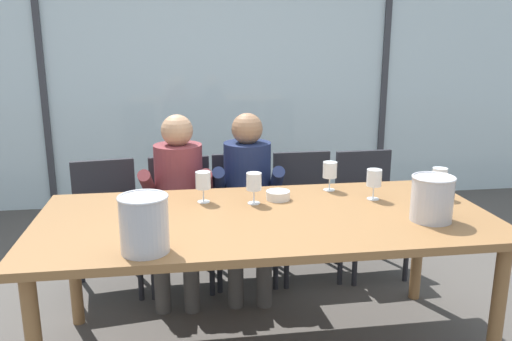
# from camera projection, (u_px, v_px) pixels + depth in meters

# --- Properties ---
(ground) EXTENTS (14.00, 14.00, 0.00)m
(ground) POSITION_uv_depth(u_px,v_px,m) (243.00, 271.00, 3.82)
(ground) COLOR #4C4742
(window_glass_panel) EXTENTS (7.54, 0.03, 2.60)m
(window_glass_panel) POSITION_uv_depth(u_px,v_px,m) (221.00, 76.00, 5.15)
(window_glass_panel) COLOR silver
(window_glass_panel) RESTS_ON ground
(window_mullion_left) EXTENTS (0.06, 0.06, 2.60)m
(window_mullion_left) POSITION_uv_depth(u_px,v_px,m) (43.00, 78.00, 4.90)
(window_mullion_left) COLOR #38383D
(window_mullion_left) RESTS_ON ground
(window_mullion_right) EXTENTS (0.06, 0.06, 2.60)m
(window_mullion_right) POSITION_uv_depth(u_px,v_px,m) (384.00, 74.00, 5.38)
(window_mullion_right) COLOR #38383D
(window_mullion_right) RESTS_ON ground
(hillside_vineyard) EXTENTS (13.54, 2.40, 2.07)m
(hillside_vineyard) POSITION_uv_depth(u_px,v_px,m) (203.00, 76.00, 8.85)
(hillside_vineyard) COLOR #568942
(hillside_vineyard) RESTS_ON ground
(dining_table) EXTENTS (2.34, 1.06, 0.78)m
(dining_table) POSITION_uv_depth(u_px,v_px,m) (266.00, 228.00, 2.69)
(dining_table) COLOR olive
(dining_table) RESTS_ON ground
(chair_near_curtain) EXTENTS (0.50, 0.50, 0.87)m
(chair_near_curtain) POSITION_uv_depth(u_px,v_px,m) (106.00, 216.00, 3.49)
(chair_near_curtain) COLOR #232328
(chair_near_curtain) RESTS_ON ground
(chair_left_of_center) EXTENTS (0.44, 0.44, 0.87)m
(chair_left_of_center) POSITION_uv_depth(u_px,v_px,m) (181.00, 211.00, 3.58)
(chair_left_of_center) COLOR #232328
(chair_left_of_center) RESTS_ON ground
(chair_center) EXTENTS (0.45, 0.45, 0.87)m
(chair_center) POSITION_uv_depth(u_px,v_px,m) (243.00, 207.00, 3.67)
(chair_center) COLOR #232328
(chair_center) RESTS_ON ground
(chair_right_of_center) EXTENTS (0.45, 0.45, 0.87)m
(chair_right_of_center) POSITION_uv_depth(u_px,v_px,m) (304.00, 204.00, 3.74)
(chair_right_of_center) COLOR #232328
(chair_right_of_center) RESTS_ON ground
(chair_near_window_right) EXTENTS (0.46, 0.46, 0.87)m
(chair_near_window_right) POSITION_uv_depth(u_px,v_px,m) (367.00, 202.00, 3.78)
(chair_near_window_right) COLOR #232328
(chair_near_window_right) RESTS_ON ground
(person_maroon_top) EXTENTS (0.49, 0.63, 1.19)m
(person_maroon_top) POSITION_uv_depth(u_px,v_px,m) (178.00, 193.00, 3.41)
(person_maroon_top) COLOR brown
(person_maroon_top) RESTS_ON ground
(person_navy_polo) EXTENTS (0.49, 0.63, 1.19)m
(person_navy_polo) POSITION_uv_depth(u_px,v_px,m) (248.00, 190.00, 3.47)
(person_navy_polo) COLOR #192347
(person_navy_polo) RESTS_ON ground
(ice_bucket_primary) EXTENTS (0.21, 0.21, 0.25)m
(ice_bucket_primary) POSITION_uv_depth(u_px,v_px,m) (144.00, 223.00, 2.19)
(ice_bucket_primary) COLOR #B7B7BC
(ice_bucket_primary) RESTS_ON dining_table
(ice_bucket_secondary) EXTENTS (0.21, 0.21, 0.23)m
(ice_bucket_secondary) POSITION_uv_depth(u_px,v_px,m) (432.00, 198.00, 2.57)
(ice_bucket_secondary) COLOR #B7B7BC
(ice_bucket_secondary) RESTS_ON dining_table
(tasting_bowl) EXTENTS (0.13, 0.13, 0.05)m
(tasting_bowl) POSITION_uv_depth(u_px,v_px,m) (278.00, 195.00, 2.93)
(tasting_bowl) COLOR silver
(tasting_bowl) RESTS_ON dining_table
(wine_glass_by_left_taster) EXTENTS (0.08, 0.08, 0.17)m
(wine_glass_by_left_taster) POSITION_uv_depth(u_px,v_px,m) (203.00, 181.00, 2.86)
(wine_glass_by_left_taster) COLOR silver
(wine_glass_by_left_taster) RESTS_ON dining_table
(wine_glass_near_bucket) EXTENTS (0.08, 0.08, 0.17)m
(wine_glass_near_bucket) POSITION_uv_depth(u_px,v_px,m) (254.00, 183.00, 2.83)
(wine_glass_near_bucket) COLOR silver
(wine_glass_near_bucket) RESTS_ON dining_table
(wine_glass_center_pour) EXTENTS (0.08, 0.08, 0.17)m
(wine_glass_center_pour) POSITION_uv_depth(u_px,v_px,m) (374.00, 179.00, 2.91)
(wine_glass_center_pour) COLOR silver
(wine_glass_center_pour) RESTS_ON dining_table
(wine_glass_by_right_taster) EXTENTS (0.08, 0.08, 0.17)m
(wine_glass_by_right_taster) POSITION_uv_depth(u_px,v_px,m) (440.00, 177.00, 2.94)
(wine_glass_by_right_taster) COLOR silver
(wine_glass_by_right_taster) RESTS_ON dining_table
(wine_glass_spare_empty) EXTENTS (0.08, 0.08, 0.17)m
(wine_glass_spare_empty) POSITION_uv_depth(u_px,v_px,m) (330.00, 171.00, 3.08)
(wine_glass_spare_empty) COLOR silver
(wine_glass_spare_empty) RESTS_ON dining_table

